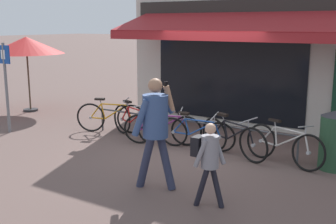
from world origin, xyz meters
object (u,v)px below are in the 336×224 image
Objects in this scene: bicycle_silver at (284,145)px; cafe_parasol at (26,46)px; parking_sign at (6,78)px; pedestrian_child at (208,155)px; pedestrian_adult at (155,122)px; bicycle_blue at (196,133)px; litter_bin at (336,140)px; bicycle_red at (133,122)px; bicycle_purple at (162,129)px; bicycle_black at (233,138)px; bicycle_orange at (111,117)px.

bicycle_silver is 0.76× the size of cafe_parasol.
pedestrian_child is at bearing -11.53° from parking_sign.
bicycle_silver is 0.78× the size of parking_sign.
bicycle_blue is at bearing 108.78° from pedestrian_adult.
litter_bin is at bearing -2.30° from bicycle_blue.
bicycle_silver is at bearing 84.80° from pedestrian_child.
cafe_parasol is at bearing 129.07° from parking_sign.
bicycle_red is 0.93m from bicycle_purple.
bicycle_blue is 2.42m from pedestrian_adult.
bicycle_black reaches higher than bicycle_silver.
bicycle_black is 0.93× the size of pedestrian_adult.
bicycle_black reaches higher than bicycle_red.
bicycle_orange is 0.96× the size of bicycle_silver.
bicycle_black is at bearing -7.21° from cafe_parasol.
parking_sign is at bearing 174.90° from pedestrian_adult.
cafe_parasol is (-5.50, 0.96, 1.64)m from bicycle_purple.
bicycle_black is 7.41m from cafe_parasol.
parking_sign is at bearing -171.48° from bicycle_orange.
bicycle_red is 1.28× the size of pedestrian_child.
pedestrian_adult reaches higher than bicycle_purple.
bicycle_orange is at bearing -10.78° from cafe_parasol.
bicycle_purple is 0.95× the size of bicycle_blue.
bicycle_red is at bearing -177.25° from litter_bin.
bicycle_red is (0.75, -0.07, -0.01)m from bicycle_orange.
bicycle_red is 0.94× the size of bicycle_blue.
bicycle_orange is at bearing 168.37° from bicycle_blue.
bicycle_purple reaches higher than bicycle_blue.
bicycle_silver is 0.94m from litter_bin.
pedestrian_adult is at bearing -132.00° from litter_bin.
bicycle_black is (1.66, 0.06, 0.01)m from bicycle_purple.
bicycle_red is 0.74× the size of parking_sign.
bicycle_purple is 0.90× the size of pedestrian_adult.
bicycle_blue is 1.01× the size of bicycle_black.
bicycle_orange reaches higher than bicycle_purple.
bicycle_red is 4.50m from litter_bin.
cafe_parasol is at bearing -167.78° from bicycle_black.
bicycle_red is at bearing -27.92° from bicycle_orange.
litter_bin is 7.60m from parking_sign.
bicycle_silver is 2.56m from pedestrian_child.
bicycle_orange is at bearing 147.69° from pedestrian_adult.
bicycle_silver is at bearing -166.18° from litter_bin.
bicycle_black is at bearing -170.32° from litter_bin.
bicycle_black is at bearing -21.43° from bicycle_purple.
bicycle_black is 2.37m from pedestrian_adult.
bicycle_purple is 4.11m from parking_sign.
bicycle_black is at bearing -25.87° from bicycle_orange.
bicycle_blue is 0.95× the size of pedestrian_adult.
bicycle_red is 0.95× the size of bicycle_silver.
litter_bin is at bearing -21.22° from bicycle_orange.
parking_sign is (-3.84, -1.09, 0.99)m from bicycle_purple.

